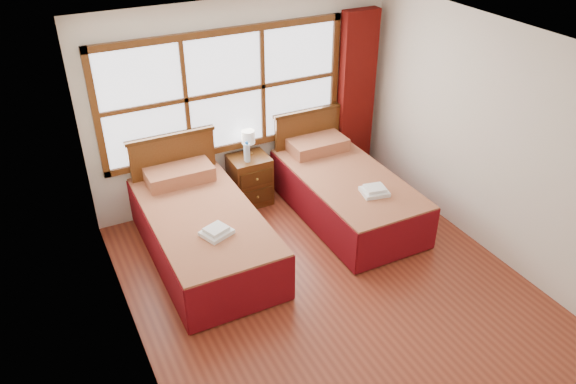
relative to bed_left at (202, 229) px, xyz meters
name	(u,v)px	position (x,y,z in m)	size (l,w,h in m)	color
floor	(330,288)	(1.00, -1.20, -0.34)	(4.50, 4.50, 0.00)	brown
ceiling	(342,50)	(1.00, -1.20, 2.26)	(4.50, 4.50, 0.00)	white
wall_back	(243,103)	(1.00, 1.05, 0.96)	(4.00, 4.00, 0.00)	silver
wall_left	(125,240)	(-1.00, -1.20, 0.96)	(4.50, 4.50, 0.00)	silver
wall_right	(493,142)	(3.00, -1.20, 0.96)	(4.50, 4.50, 0.00)	silver
window	(225,92)	(0.75, 1.02, 1.16)	(3.16, 0.06, 1.56)	white
curtain	(356,95)	(2.60, 0.91, 0.83)	(0.50, 0.16, 2.30)	#580C08
bed_left	(202,229)	(0.00, 0.00, 0.00)	(1.16, 2.25, 1.13)	#42250D
bed_right	(344,191)	(1.90, 0.00, -0.01)	(1.12, 2.16, 1.09)	#42250D
nightstand	(250,180)	(0.94, 0.80, -0.01)	(0.50, 0.49, 0.66)	#583013
towels_left	(216,231)	(0.00, -0.53, 0.30)	(0.36, 0.34, 0.09)	white
towels_right	(375,191)	(1.95, -0.55, 0.27)	(0.35, 0.32, 0.09)	white
lamp	(248,138)	(0.98, 0.88, 0.55)	(0.17, 0.17, 0.33)	#B9823B
bottle_near	(246,152)	(0.89, 0.74, 0.43)	(0.07, 0.07, 0.25)	silver
bottle_far	(247,152)	(0.89, 0.71, 0.44)	(0.07, 0.07, 0.28)	silver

